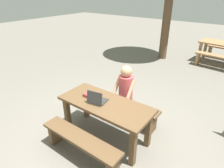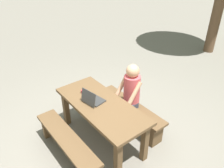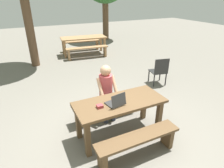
{
  "view_description": "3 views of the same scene",
  "coord_description": "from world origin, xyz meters",
  "px_view_note": "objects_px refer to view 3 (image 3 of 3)",
  "views": [
    {
      "loc": [
        1.78,
        -2.2,
        2.52
      ],
      "look_at": [
        -0.04,
        0.25,
        1.0
      ],
      "focal_mm": 30.83,
      "sensor_mm": 36.0,
      "label": 1
    },
    {
      "loc": [
        2.3,
        -1.6,
        2.81
      ],
      "look_at": [
        -0.04,
        0.25,
        1.0
      ],
      "focal_mm": 35.78,
      "sensor_mm": 36.0,
      "label": 2
    },
    {
      "loc": [
        -1.45,
        -2.64,
        2.53
      ],
      "look_at": [
        -0.04,
        0.25,
        1.0
      ],
      "focal_mm": 30.68,
      "sensor_mm": 36.0,
      "label": 3
    }
  ],
  "objects_px": {
    "picnic_table_front": "(120,107)",
    "picnic_table_mid": "(84,40)",
    "person_seated": "(107,89)",
    "laptop": "(116,102)",
    "small_pouch": "(100,106)",
    "plastic_chair": "(159,71)"
  },
  "relations": [
    {
      "from": "picnic_table_front",
      "to": "plastic_chair",
      "type": "relative_size",
      "value": 1.96
    },
    {
      "from": "picnic_table_front",
      "to": "picnic_table_mid",
      "type": "xyz_separation_m",
      "value": [
        1.17,
        5.6,
        0.04
      ]
    },
    {
      "from": "picnic_table_front",
      "to": "laptop",
      "type": "relative_size",
      "value": 5.04
    },
    {
      "from": "small_pouch",
      "to": "picnic_table_mid",
      "type": "height_order",
      "value": "small_pouch"
    },
    {
      "from": "small_pouch",
      "to": "person_seated",
      "type": "xyz_separation_m",
      "value": [
        0.42,
        0.64,
        -0.06
      ]
    },
    {
      "from": "small_pouch",
      "to": "person_seated",
      "type": "height_order",
      "value": "person_seated"
    },
    {
      "from": "picnic_table_front",
      "to": "picnic_table_mid",
      "type": "relative_size",
      "value": 0.82
    },
    {
      "from": "picnic_table_front",
      "to": "person_seated",
      "type": "xyz_separation_m",
      "value": [
        0.01,
        0.6,
        0.1
      ]
    },
    {
      "from": "small_pouch",
      "to": "person_seated",
      "type": "distance_m",
      "value": 0.77
    },
    {
      "from": "small_pouch",
      "to": "plastic_chair",
      "type": "relative_size",
      "value": 0.12
    },
    {
      "from": "small_pouch",
      "to": "picnic_table_mid",
      "type": "distance_m",
      "value": 5.85
    },
    {
      "from": "laptop",
      "to": "picnic_table_mid",
      "type": "xyz_separation_m",
      "value": [
        1.29,
        5.67,
        -0.14
      ]
    },
    {
      "from": "picnic_table_front",
      "to": "person_seated",
      "type": "height_order",
      "value": "person_seated"
    },
    {
      "from": "plastic_chair",
      "to": "picnic_table_mid",
      "type": "xyz_separation_m",
      "value": [
        -0.96,
        4.1,
        0.22
      ]
    },
    {
      "from": "laptop",
      "to": "small_pouch",
      "type": "bearing_deg",
      "value": -17.99
    },
    {
      "from": "laptop",
      "to": "picnic_table_mid",
      "type": "height_order",
      "value": "laptop"
    },
    {
      "from": "picnic_table_front",
      "to": "small_pouch",
      "type": "distance_m",
      "value": 0.44
    },
    {
      "from": "person_seated",
      "to": "picnic_table_front",
      "type": "bearing_deg",
      "value": -90.81
    },
    {
      "from": "person_seated",
      "to": "picnic_table_mid",
      "type": "height_order",
      "value": "person_seated"
    },
    {
      "from": "picnic_table_front",
      "to": "picnic_table_mid",
      "type": "height_order",
      "value": "picnic_table_mid"
    },
    {
      "from": "small_pouch",
      "to": "person_seated",
      "type": "bearing_deg",
      "value": 56.62
    },
    {
      "from": "picnic_table_front",
      "to": "laptop",
      "type": "bearing_deg",
      "value": -147.09
    }
  ]
}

